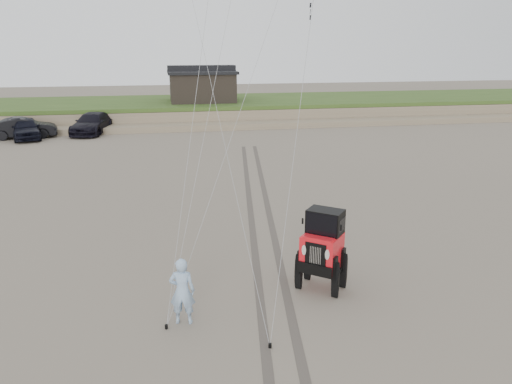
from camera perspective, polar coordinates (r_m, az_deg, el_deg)
ground at (r=13.70m, az=-1.34°, el=-14.28°), size 160.00×160.00×0.00m
dune_ridge at (r=49.53m, az=-8.48°, el=9.22°), size 160.00×14.25×1.73m
cabin at (r=48.91m, az=-6.19°, el=12.05°), size 6.40×5.40×3.35m
truck_a at (r=42.37m, az=-24.81°, el=6.63°), size 3.11×5.10×1.62m
truck_b at (r=42.79m, az=-25.04°, el=6.67°), size 5.02×2.40×1.59m
truck_c at (r=42.99m, az=-18.21°, el=7.46°), size 3.46×6.00×1.64m
jeep at (r=14.90m, az=7.51°, el=-7.54°), size 5.02×5.47×1.94m
man at (r=13.23m, az=-8.43°, el=-11.15°), size 0.74×0.56×1.82m
stake_main at (r=13.45m, az=-10.21°, el=-14.91°), size 0.08×0.08×0.12m
stake_aux at (r=12.55m, az=1.61°, el=-17.15°), size 0.08×0.08×0.12m
tire_tracks at (r=21.18m, az=0.50°, el=-2.78°), size 5.22×29.74×0.01m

